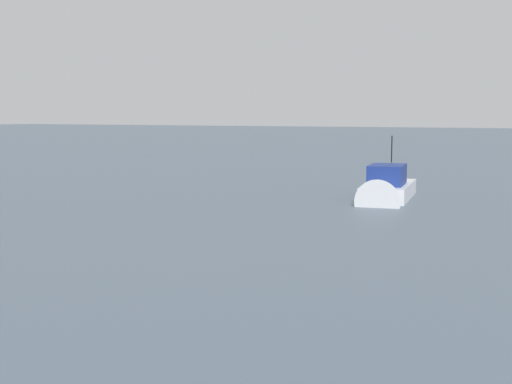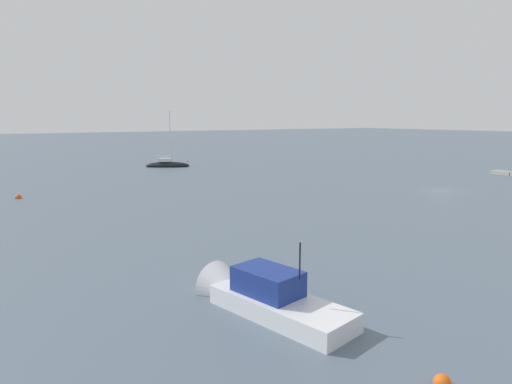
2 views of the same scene
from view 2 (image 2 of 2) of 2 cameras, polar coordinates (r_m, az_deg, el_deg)
ground_plane at (r=58.93m, az=22.29°, el=0.18°), size 500.00×500.00×0.00m
sailboat_black_far at (r=82.31m, az=-11.10°, el=3.38°), size 5.76×7.83×10.24m
motorboat_white_near at (r=21.32m, az=0.48°, el=-13.21°), size 8.32×4.03×4.48m
mooring_buoy_near at (r=55.55m, az=-27.78°, el=-0.59°), size 0.68×0.68×0.68m
mooring_buoy_mid at (r=17.13m, az=22.39°, el=-21.34°), size 0.58×0.58×0.58m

